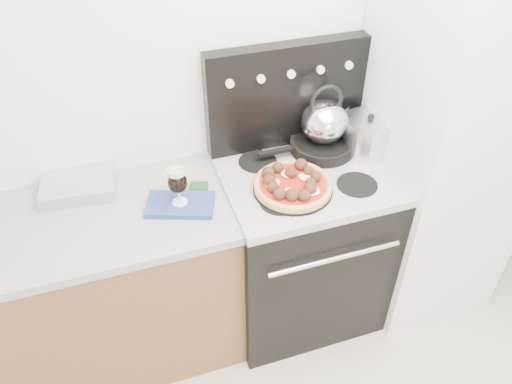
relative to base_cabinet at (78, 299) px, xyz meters
name	(u,v)px	position (x,y,z in m)	size (l,w,h in m)	color
room_shell	(410,267)	(1.02, -0.91, 0.82)	(3.52, 3.01, 2.52)	beige
base_cabinet	(78,299)	(0.00, 0.00, 0.00)	(1.45, 0.60, 0.86)	brown
countertop	(52,229)	(0.00, 0.00, 0.45)	(1.48, 0.63, 0.04)	#9D9D9D
stove_body	(300,247)	(1.10, -0.02, 0.01)	(0.76, 0.65, 0.88)	black
cooktop	(306,177)	(1.10, -0.02, 0.47)	(0.76, 0.65, 0.04)	#ADADB2
backguard	(286,96)	(1.10, 0.25, 0.74)	(0.76, 0.08, 0.50)	black
fridge	(443,143)	(1.80, -0.05, 0.52)	(0.64, 0.68, 1.90)	silver
foil_sheet	(79,185)	(0.13, 0.19, 0.50)	(0.31, 0.23, 0.06)	white
oven_mitt	(180,205)	(0.52, -0.05, 0.48)	(0.28, 0.16, 0.02)	navy
beer_glass	(178,186)	(0.52, -0.05, 0.58)	(0.08, 0.08, 0.18)	black
pizza_pan	(293,189)	(1.00, -0.12, 0.50)	(0.35, 0.35, 0.01)	black
pizza	(293,184)	(1.00, -0.12, 0.53)	(0.34, 0.34, 0.05)	#F2B94C
skillet	(322,145)	(1.25, 0.12, 0.52)	(0.31, 0.31, 0.05)	#252525
tea_kettle	(325,118)	(1.25, 0.12, 0.67)	(0.22, 0.22, 0.24)	silver
stock_pot	(368,137)	(1.44, 0.05, 0.57)	(0.23, 0.23, 0.17)	silver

